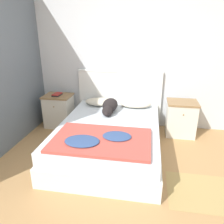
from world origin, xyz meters
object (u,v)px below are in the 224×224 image
object	(u,v)px
nightstand_right	(181,118)
book_stack	(57,94)
bed	(110,137)
pillow_left	(100,102)
pillow_right	(135,104)
dog	(110,106)
nightstand_left	(59,111)

from	to	relation	value
nightstand_right	book_stack	size ratio (longest dim) A/B	2.93
bed	book_stack	world-z (taller)	book_stack
nightstand_right	pillow_left	xyz separation A→B (m)	(-1.47, 0.03, 0.22)
pillow_left	book_stack	world-z (taller)	book_stack
pillow_right	book_stack	bearing A→B (deg)	-178.32
nightstand_right	pillow_left	world-z (taller)	nightstand_right
dog	pillow_right	bearing A→B (deg)	39.26
nightstand_right	dog	world-z (taller)	dog
nightstand_right	pillow_right	size ratio (longest dim) A/B	1.10
nightstand_right	pillow_right	world-z (taller)	nightstand_right
nightstand_right	dog	distance (m)	1.30
dog	book_stack	size ratio (longest dim) A/B	3.05
bed	pillow_left	world-z (taller)	pillow_left
pillow_right	book_stack	distance (m)	1.48
pillow_right	dog	bearing A→B (deg)	-140.74
book_stack	bed	bearing A→B (deg)	-33.54
bed	pillow_left	distance (m)	0.92
pillow_left	book_stack	distance (m)	0.83
bed	book_stack	xyz separation A→B (m)	(-1.15, 0.76, 0.41)
nightstand_right	pillow_left	size ratio (longest dim) A/B	1.10
pillow_left	nightstand_right	bearing A→B (deg)	-1.03
bed	nightstand_left	bearing A→B (deg)	145.89
nightstand_right	nightstand_left	bearing A→B (deg)	180.00
bed	dog	world-z (taller)	dog
bed	nightstand_left	distance (m)	1.39
pillow_left	nightstand_left	bearing A→B (deg)	-178.16
pillow_left	pillow_right	bearing A→B (deg)	0.00
nightstand_left	nightstand_right	world-z (taller)	same
pillow_right	book_stack	size ratio (longest dim) A/B	2.67
nightstand_right	dog	size ratio (longest dim) A/B	0.96
bed	nightstand_right	bearing A→B (deg)	34.11
dog	book_stack	distance (m)	1.10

